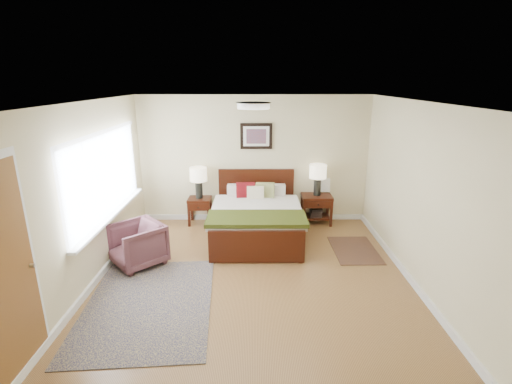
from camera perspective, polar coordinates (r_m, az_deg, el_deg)
floor at (r=5.44m, az=-0.35°, el=-13.67°), size 5.00×5.00×0.00m
back_wall at (r=7.34m, az=-0.31°, el=4.99°), size 4.50×0.04×2.50m
front_wall at (r=2.66m, az=-0.56°, el=-17.93°), size 4.50×0.04×2.50m
left_wall at (r=5.42m, az=-24.89°, el=-0.98°), size 0.04×5.00×2.50m
right_wall at (r=5.41m, az=24.22°, el=-0.94°), size 0.04×5.00×2.50m
ceiling at (r=4.69m, az=-0.41°, el=13.62°), size 4.50×5.00×0.02m
window at (r=5.99m, az=-21.89°, el=2.23°), size 0.11×2.72×1.32m
door at (r=4.07m, az=-34.40°, el=-10.96°), size 0.06×1.00×2.18m
ceil_fixture at (r=4.69m, az=-0.40°, el=13.20°), size 0.44×0.44×0.08m
bed at (r=6.63m, az=0.06°, el=-3.21°), size 1.62×1.95×1.05m
wall_art at (r=7.23m, az=0.04°, el=8.58°), size 0.62×0.05×0.50m
nightstand_left at (r=7.41m, az=-8.67°, el=-1.84°), size 0.44×0.40×0.53m
nightstand_right at (r=7.45m, az=9.27°, el=-2.19°), size 0.59×0.44×0.58m
lamp_left at (r=7.27m, az=-8.84°, el=2.27°), size 0.33×0.33×0.61m
lamp_right at (r=7.28m, az=9.50°, el=2.70°), size 0.33×0.33×0.61m
armchair at (r=6.05m, az=-17.82°, el=-7.70°), size 1.02×1.02×0.67m
rug_persian at (r=5.17m, az=-16.14°, el=-16.16°), size 1.73×2.34×0.01m
rug_navy at (r=6.56m, az=14.91°, el=-8.60°), size 0.73×1.09×0.01m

